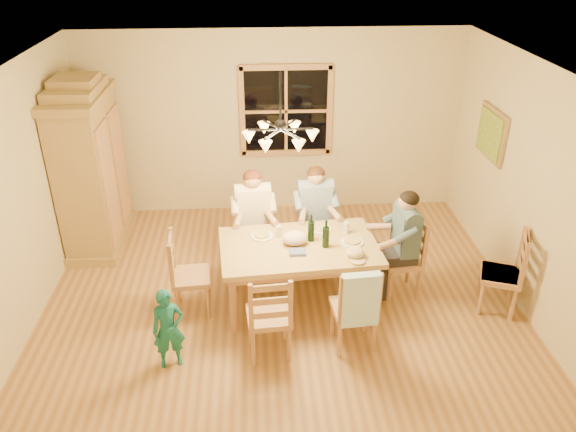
{
  "coord_description": "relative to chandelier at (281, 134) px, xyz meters",
  "views": [
    {
      "loc": [
        -0.26,
        -5.34,
        3.97
      ],
      "look_at": [
        0.08,
        0.1,
        1.1
      ],
      "focal_mm": 35.0,
      "sensor_mm": 36.0,
      "label": 1
    }
  ],
  "objects": [
    {
      "name": "chair_end_right",
      "position": [
        1.41,
        0.13,
        -1.77
      ],
      "size": [
        0.45,
        0.47,
        0.99
      ],
      "rotation": [
        0.0,
        0.0,
        1.65
      ],
      "color": "#AA744B",
      "rests_on": "floor"
    },
    {
      "name": "adult_plaid_man",
      "position": [
        0.47,
        0.89,
        -1.24
      ],
      "size": [
        0.42,
        0.45,
        0.87
      ],
      "rotation": [
        0.0,
        0.0,
        3.22
      ],
      "color": "#32538A",
      "rests_on": "floor"
    },
    {
      "name": "chair_far_left",
      "position": [
        -0.3,
        0.82,
        -1.77
      ],
      "size": [
        0.47,
        0.45,
        0.99
      ],
      "rotation": [
        0.0,
        0.0,
        3.22
      ],
      "color": "#AA744B",
      "rests_on": "floor"
    },
    {
      "name": "plate_plaid",
      "position": [
        0.48,
        0.37,
        -1.31
      ],
      "size": [
        0.26,
        0.26,
        0.02
      ],
      "primitive_type": "cylinder",
      "color": "white",
      "rests_on": "dining_table"
    },
    {
      "name": "wine_glass_a",
      "position": [
        -0.02,
        0.23,
        -1.25
      ],
      "size": [
        0.06,
        0.06,
        0.14
      ],
      "primitive_type": "cylinder",
      "color": "silver",
      "rests_on": "dining_table"
    },
    {
      "name": "child",
      "position": [
        -1.16,
        -0.94,
        -1.64
      ],
      "size": [
        0.36,
        0.28,
        0.88
      ],
      "primitive_type": "imported",
      "rotation": [
        0.0,
        0.0,
        0.24
      ],
      "color": "#176A6B",
      "rests_on": "floor"
    },
    {
      "name": "window",
      "position": [
        0.2,
        2.47,
        -0.53
      ],
      "size": [
        1.3,
        0.06,
        1.3
      ],
      "color": "black",
      "rests_on": "wall_back"
    },
    {
      "name": "wine_bottle_b",
      "position": [
        0.49,
        -0.02,
        -1.15
      ],
      "size": [
        0.08,
        0.08,
        0.33
      ],
      "primitive_type": "cylinder",
      "color": "black",
      "rests_on": "dining_table"
    },
    {
      "name": "wine_glass_b",
      "position": [
        0.77,
        0.27,
        -1.25
      ],
      "size": [
        0.06,
        0.06,
        0.14
      ],
      "primitive_type": "cylinder",
      "color": "silver",
      "rests_on": "dining_table"
    },
    {
      "name": "ceiling",
      "position": [
        0.0,
        0.0,
        0.62
      ],
      "size": [
        5.5,
        5.0,
        0.02
      ],
      "primitive_type": "cube",
      "color": "white",
      "rests_on": "wall_back"
    },
    {
      "name": "cloth_bundle",
      "position": [
        0.15,
        0.06,
        -1.24
      ],
      "size": [
        0.28,
        0.22,
        0.15
      ],
      "primitive_type": "ellipsoid",
      "color": "beige",
      "rests_on": "dining_table"
    },
    {
      "name": "painting",
      "position": [
        2.71,
        1.2,
        -0.48
      ],
      "size": [
        0.06,
        0.78,
        0.64
      ],
      "color": "olive",
      "rests_on": "wall_right"
    },
    {
      "name": "wall_right",
      "position": [
        2.75,
        0.0,
        -0.73
      ],
      "size": [
        0.02,
        5.0,
        2.7
      ],
      "primitive_type": "cube",
      "color": "beige",
      "rests_on": "floor"
    },
    {
      "name": "chair_near_left",
      "position": [
        -0.17,
        -0.83,
        -1.77
      ],
      "size": [
        0.47,
        0.45,
        0.99
      ],
      "rotation": [
        0.0,
        0.0,
        0.08
      ],
      "color": "#AA744B",
      "rests_on": "floor"
    },
    {
      "name": "chair_spare_front",
      "position": [
        2.45,
        -0.26,
        -1.77
      ],
      "size": [
        0.56,
        0.57,
        0.99
      ],
      "rotation": [
        0.0,
        0.0,
        1.17
      ],
      "color": "#AA744B",
      "rests_on": "floor"
    },
    {
      "name": "chair_near_right",
      "position": [
        0.7,
        -0.75,
        -1.77
      ],
      "size": [
        0.47,
        0.45,
        0.99
      ],
      "rotation": [
        0.0,
        0.0,
        0.08
      ],
      "color": "#AA744B",
      "rests_on": "floor"
    },
    {
      "name": "wine_bottle_a",
      "position": [
        0.34,
        0.13,
        -1.15
      ],
      "size": [
        0.08,
        0.08,
        0.33
      ],
      "primitive_type": "cylinder",
      "color": "black",
      "rests_on": "dining_table"
    },
    {
      "name": "adult_woman",
      "position": [
        -0.3,
        0.82,
        -1.24
      ],
      "size": [
        0.42,
        0.45,
        0.87
      ],
      "rotation": [
        0.0,
        0.0,
        3.22
      ],
      "color": "#FADEC1",
      "rests_on": "floor"
    },
    {
      "name": "cap",
      "position": [
        0.78,
        -0.25,
        -1.26
      ],
      "size": [
        0.2,
        0.2,
        0.11
      ],
      "primitive_type": "ellipsoid",
      "color": "#CDB488",
      "rests_on": "dining_table"
    },
    {
      "name": "chair_end_left",
      "position": [
        -1.01,
        -0.06,
        -1.77
      ],
      "size": [
        0.45,
        0.47,
        0.99
      ],
      "rotation": [
        0.0,
        0.0,
        -1.49
      ],
      "color": "#AA744B",
      "rests_on": "floor"
    },
    {
      "name": "chandelier",
      "position": [
        0.0,
        0.0,
        0.0
      ],
      "size": [
        0.77,
        0.68,
        0.71
      ],
      "color": "black",
      "rests_on": "ceiling"
    },
    {
      "name": "chair_spare_back",
      "position": [
        2.45,
        -0.23,
        -1.77
      ],
      "size": [
        0.54,
        0.56,
        0.99
      ],
      "rotation": [
        0.0,
        0.0,
        1.23
      ],
      "color": "#AA744B",
      "rests_on": "floor"
    },
    {
      "name": "floor",
      "position": [
        0.0,
        0.0,
        -2.08
      ],
      "size": [
        5.5,
        5.5,
        0.0
      ],
      "primitive_type": "plane",
      "color": "#966336",
      "rests_on": "ground"
    },
    {
      "name": "napkin",
      "position": [
        0.17,
        -0.14,
        -1.3
      ],
      "size": [
        0.19,
        0.15,
        0.03
      ],
      "primitive_type": "cube",
      "rotation": [
        0.0,
        0.0,
        0.08
      ],
      "color": "#526096",
      "rests_on": "dining_table"
    },
    {
      "name": "dining_table",
      "position": [
        0.2,
        0.03,
        -1.42
      ],
      "size": [
        1.83,
        1.21,
        0.76
      ],
      "rotation": [
        0.0,
        0.0,
        0.08
      ],
      "color": "tan",
      "rests_on": "floor"
    },
    {
      "name": "armoire",
      "position": [
        -2.42,
        1.6,
        -1.02
      ],
      "size": [
        0.66,
        1.4,
        2.3
      ],
      "color": "olive",
      "rests_on": "floor"
    },
    {
      "name": "chair_far_right",
      "position": [
        0.47,
        0.89,
        -1.77
      ],
      "size": [
        0.47,
        0.45,
        0.99
      ],
      "rotation": [
        0.0,
        0.0,
        3.22
      ],
      "color": "#AA744B",
      "rests_on": "floor"
    },
    {
      "name": "plate_slate",
      "position": [
        0.8,
        0.04,
        -1.31
      ],
      "size": [
        0.26,
        0.26,
        0.02
      ],
      "primitive_type": "cylinder",
      "color": "white",
      "rests_on": "dining_table"
    },
    {
      "name": "towel",
      "position": [
        0.72,
        -0.94,
        -1.38
      ],
      "size": [
        0.39,
        0.13,
        0.58
      ],
      "primitive_type": "cube",
      "rotation": [
        0.0,
        0.0,
        0.08
      ],
      "color": "#B9DFFA",
      "rests_on": "chair_near_right"
    },
    {
      "name": "adult_slate_man",
      "position": [
        1.41,
        0.13,
        -1.24
      ],
      "size": [
        0.45,
        0.42,
        0.87
      ],
      "rotation": [
        0.0,
        0.0,
        1.65
      ],
      "color": "#445B6E",
      "rests_on": "floor"
    },
    {
      "name": "wall_back",
      "position": [
        0.0,
        2.5,
        -0.73
      ],
      "size": [
        5.5,
        0.02,
        2.7
      ],
      "primitive_type": "cube",
      "color": "beige",
      "rests_on": "floor"
    },
    {
      "name": "wall_left",
      "position": [
        -2.75,
        0.0,
        -0.73
      ],
      "size": [
        0.02,
        5.0,
        2.7
      ],
      "primitive_type": "cube",
      "color": "beige",
      "rests_on": "floor"
    },
    {
      "name": "plate_woman",
      "position": [
        -0.21,
        0.25,
        -1.31
      ],
      "size": [
        0.26,
        0.26,
        0.02
      ],
      "primitive_type": "cylinder",
      "color": "white",
      "rests_on": "dining_table"
    }
  ]
}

